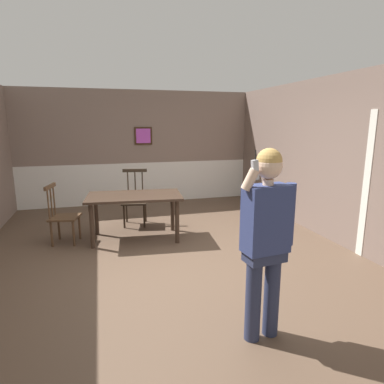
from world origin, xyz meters
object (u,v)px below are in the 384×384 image
object	(u,v)px
dining_table	(135,201)
person_figure	(266,233)
chair_near_window	(135,199)
chair_by_doorway	(62,216)

from	to	relation	value
dining_table	person_figure	distance (m)	3.05
chair_near_window	chair_by_doorway	xyz separation A→B (m)	(-1.23, -0.69, -0.03)
dining_table	chair_by_doorway	xyz separation A→B (m)	(-1.15, 0.12, -0.20)
chair_by_doorway	dining_table	bearing A→B (deg)	96.40
dining_table	chair_near_window	xyz separation A→B (m)	(0.09, 0.81, -0.17)
chair_by_doorway	person_figure	size ratio (longest dim) A/B	0.56
chair_near_window	person_figure	world-z (taller)	person_figure
chair_near_window	person_figure	distance (m)	3.83
dining_table	person_figure	xyz separation A→B (m)	(0.82, -2.92, 0.34)
chair_near_window	chair_by_doorway	bearing A→B (deg)	40.86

